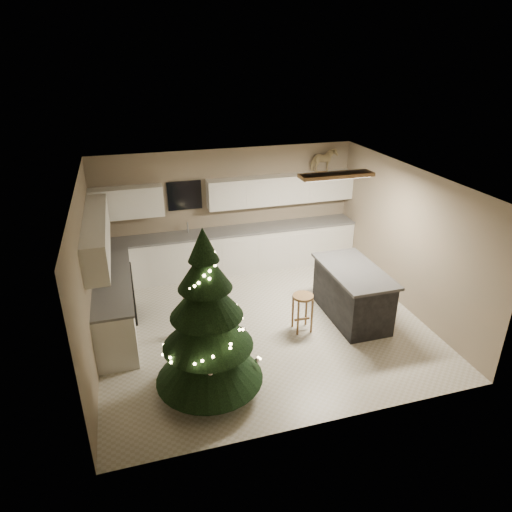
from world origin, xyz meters
The scene contains 8 objects.
ground_plane centered at (0.00, 0.00, 0.00)m, with size 5.50×5.50×0.00m, color beige.
room_shell centered at (0.02, 0.00, 1.75)m, with size 5.52×5.02×2.61m.
cabinetry centered at (-0.91, 1.65, 0.76)m, with size 5.50×3.20×2.00m.
island centered at (1.61, -0.25, 0.48)m, with size 0.90×1.70×0.95m.
bar_stool centered at (0.60, -0.40, 0.51)m, with size 0.35×0.35×0.68m.
christmas_tree centered at (-1.21, -1.46, 1.02)m, with size 1.55×1.50×2.48m.
toddler centered at (-0.91, -0.01, 0.39)m, with size 0.29×0.19×0.78m, color black.
rocking_horse centered at (2.09, 2.32, 2.26)m, with size 0.61×0.37×0.50m.
Camera 1 is at (-2.04, -6.56, 4.45)m, focal length 32.00 mm.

